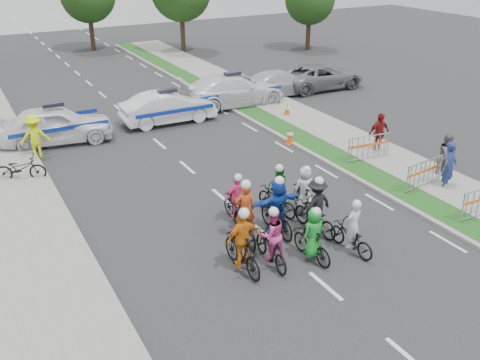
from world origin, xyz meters
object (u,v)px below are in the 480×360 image
rider_1 (313,239)px  marshal_hiviz (35,137)px  rider_0 (352,234)px  police_car_1 (168,108)px  police_car_2 (233,90)px  spectator_1 (447,156)px  rider_5 (277,210)px  civilian_sedan (281,83)px  police_car_0 (56,125)px  barrier_1 (424,175)px  rider_7 (304,195)px  barrier_2 (368,148)px  parked_bike (20,168)px  spectator_0 (450,166)px  spectator_2 (379,133)px  rider_8 (277,195)px  cone_0 (290,136)px  civilian_suv (321,76)px  rider_6 (244,220)px  rider_4 (316,211)px  rider_3 (242,247)px  rider_9 (237,203)px

rider_1 → marshal_hiviz: (-5.41, 11.71, 0.25)m
rider_0 → police_car_1: bearing=-94.4°
police_car_2 → spectator_1: (2.67, -12.07, 0.02)m
rider_5 → civilian_sedan: size_ratio=0.41×
police_car_0 → barrier_1: bearing=-127.2°
police_car_1 → rider_5: bearing=175.9°
civilian_sedan → marshal_hiviz: marshal_hiviz is taller
rider_7 → police_car_2: rider_7 is taller
barrier_2 → parked_bike: 13.54m
rider_0 → spectator_0: 6.03m
police_car_1 → barrier_1: size_ratio=2.30×
spectator_2 → rider_8: bearing=-156.2°
spectator_1 → cone_0: bearing=105.9°
civilian_suv → marshal_hiviz: marshal_hiviz is taller
police_car_1 → civilian_suv: size_ratio=0.88×
rider_1 → spectator_2: spectator_2 is taller
police_car_0 → police_car_2: bearing=-73.3°
rider_1 → parked_bike: bearing=-60.0°
rider_6 → barrier_2: 7.98m
rider_1 → civilian_sedan: (8.62, 14.84, 0.02)m
rider_0 → cone_0: rider_0 is taller
police_car_2 → civilian_suv: (6.23, 0.50, -0.11)m
civilian_suv → spectator_2: bearing=158.1°
police_car_2 → cone_0: police_car_2 is taller
spectator_0 → parked_bike: 15.75m
rider_8 → barrier_1: rider_8 is taller
rider_8 → cone_0: (3.98, 5.13, -0.32)m
rider_7 → spectator_2: spectator_2 is taller
rider_0 → rider_1: bearing=-14.4°
civilian_sedan → parked_bike: 15.83m
rider_4 → cone_0: bearing=-123.5°
rider_3 → marshal_hiviz: size_ratio=1.07×
rider_6 → civilian_suv: 18.02m
rider_5 → rider_8: (0.72, 1.12, -0.16)m
rider_4 → marshal_hiviz: rider_4 is taller
civilian_sedan → barrier_1: civilian_sedan is taller
rider_6 → spectator_1: (8.98, 0.37, 0.18)m
rider_8 → police_car_1: size_ratio=0.40×
parked_bike → marshal_hiviz: bearing=-3.6°
rider_4 → spectator_0: rider_4 is taller
spectator_2 → barrier_1: (-1.00, -3.50, -0.31)m
rider_1 → marshal_hiviz: bearing=-68.4°
cone_0 → civilian_suv: bearing=45.3°
rider_8 → police_car_0: (-4.95, 10.29, 0.16)m
rider_3 → police_car_0: bearing=-80.9°
civilian_suv → cone_0: civilian_suv is taller
rider_9 → rider_0: bearing=121.4°
police_car_0 → police_car_2: 9.53m
rider_3 → marshal_hiviz: rider_3 is taller
civilian_sedan → barrier_1: (-2.34, -13.01, -0.14)m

